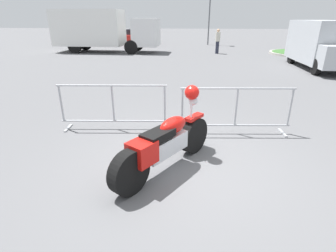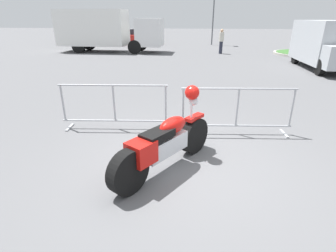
% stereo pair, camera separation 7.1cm
% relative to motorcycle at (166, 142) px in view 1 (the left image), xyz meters
% --- Properties ---
extents(ground_plane, '(120.00, 120.00, 0.00)m').
position_rel_motorcycle_xyz_m(ground_plane, '(0.40, 0.16, -0.52)').
color(ground_plane, '#5B5B5E').
extents(motorcycle, '(1.48, 2.11, 1.36)m').
position_rel_motorcycle_xyz_m(motorcycle, '(0.00, 0.00, 0.00)').
color(motorcycle, black).
rests_on(motorcycle, ground).
extents(crowd_barrier_near, '(2.47, 0.64, 1.07)m').
position_rel_motorcycle_xyz_m(crowd_barrier_near, '(-1.39, 1.67, 0.04)').
color(crowd_barrier_near, '#9EA0A5').
rests_on(crowd_barrier_near, ground).
extents(crowd_barrier_far, '(2.47, 0.64, 1.07)m').
position_rel_motorcycle_xyz_m(crowd_barrier_far, '(1.39, 1.67, 0.04)').
color(crowd_barrier_far, '#9EA0A5').
rests_on(crowd_barrier_far, ground).
extents(box_truck, '(7.74, 2.40, 2.98)m').
position_rel_motorcycle_xyz_m(box_truck, '(-6.48, 16.12, 1.12)').
color(box_truck, white).
rests_on(box_truck, ground).
extents(delivery_van, '(2.01, 5.00, 2.31)m').
position_rel_motorcycle_xyz_m(delivery_van, '(6.85, 10.55, 0.72)').
color(delivery_van, '#B2B7BC').
rests_on(delivery_van, ground).
extents(parked_car_green, '(1.88, 4.25, 1.42)m').
position_rel_motorcycle_xyz_m(parked_car_green, '(-10.70, 22.35, 0.20)').
color(parked_car_green, '#236B38').
rests_on(parked_car_green, ground).
extents(parked_car_tan, '(1.91, 4.33, 1.45)m').
position_rel_motorcycle_xyz_m(parked_car_tan, '(-7.88, 22.62, 0.22)').
color(parked_car_tan, tan).
rests_on(parked_car_tan, ground).
extents(parked_car_red, '(1.86, 4.22, 1.41)m').
position_rel_motorcycle_xyz_m(parked_car_red, '(-5.06, 22.52, 0.20)').
color(parked_car_red, '#B21E19').
rests_on(parked_car_red, ground).
extents(pedestrian, '(0.41, 0.41, 1.69)m').
position_rel_motorcycle_xyz_m(pedestrian, '(2.10, 15.96, 0.40)').
color(pedestrian, '#262838').
rests_on(pedestrian, ground).
extents(planter_island, '(4.17, 4.17, 0.96)m').
position_rel_motorcycle_xyz_m(planter_island, '(7.97, 16.06, -0.32)').
color(planter_island, '#ADA89E').
rests_on(planter_island, ground).
extents(street_lamp, '(0.36, 0.70, 5.68)m').
position_rel_motorcycle_xyz_m(street_lamp, '(1.74, 22.50, 3.19)').
color(street_lamp, '#595B60').
rests_on(street_lamp, ground).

